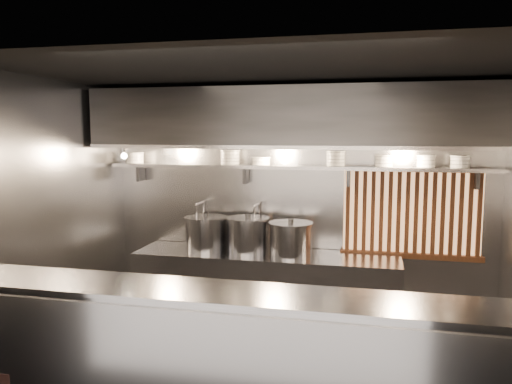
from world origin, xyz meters
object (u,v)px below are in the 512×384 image
at_px(heat_lamp, 123,151).
at_px(stock_pot_left, 206,233).
at_px(pendant_bulb, 285,160).
at_px(stock_pot_right, 291,239).
at_px(stock_pot_mid, 248,235).

bearing_deg(heat_lamp, stock_pot_left, 20.32).
distance_m(heat_lamp, stock_pot_left, 1.34).
xyz_separation_m(pendant_bulb, stock_pot_right, (0.09, -0.11, -0.87)).
bearing_deg(stock_pot_left, heat_lamp, -159.68).
bearing_deg(heat_lamp, pendant_bulb, 11.00).
height_order(pendant_bulb, stock_pot_right, pendant_bulb).
bearing_deg(stock_pot_mid, stock_pot_right, -7.71).
relative_size(stock_pot_mid, stock_pot_right, 1.03).
relative_size(pendant_bulb, stock_pot_left, 0.33).
distance_m(stock_pot_mid, stock_pot_right, 0.51).
height_order(heat_lamp, pendant_bulb, heat_lamp).
bearing_deg(stock_pot_left, stock_pot_mid, -1.36).
height_order(stock_pot_left, stock_pot_right, stock_pot_left).
xyz_separation_m(heat_lamp, stock_pot_right, (1.89, 0.24, -0.98)).
relative_size(stock_pot_left, stock_pot_mid, 0.89).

